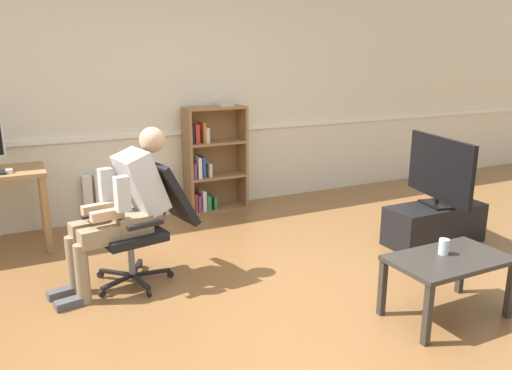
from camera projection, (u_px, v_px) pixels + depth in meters
ground_plane at (290, 308)px, 3.57m from camera, size 18.00×18.00×0.00m
back_wall at (172, 94)px, 5.52m from camera, size 12.00×0.13×2.70m
computer_mouse at (9, 171)px, 4.39m from camera, size 0.06×0.10×0.03m
bookshelf at (211, 161)px, 5.70m from camera, size 0.70×0.29×1.23m
radiator at (129, 195)px, 5.45m from camera, size 0.97×0.08×0.54m
office_chair at (148, 217)px, 3.93m from camera, size 0.85×0.63×0.95m
person_seated at (123, 205)px, 3.78m from camera, size 0.97×0.48×1.23m
tv_stand at (434, 224)px, 4.77m from camera, size 0.98×0.40×0.38m
tv_screen at (440, 170)px, 4.64m from camera, size 0.26×0.95×0.66m
coffee_table at (448, 265)px, 3.37m from camera, size 0.82×0.48×0.44m
drinking_glass at (444, 247)px, 3.39m from camera, size 0.07×0.07×0.11m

